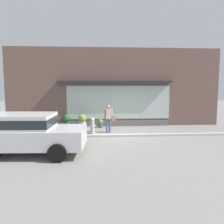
# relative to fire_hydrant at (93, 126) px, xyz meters

# --- Properties ---
(ground_plane) EXTENTS (60.00, 60.00, 0.00)m
(ground_plane) POSITION_rel_fire_hydrant_xyz_m (1.42, -0.61, -0.45)
(ground_plane) COLOR gray
(curb_strip) EXTENTS (14.00, 0.24, 0.12)m
(curb_strip) POSITION_rel_fire_hydrant_xyz_m (1.42, -0.81, -0.39)
(curb_strip) COLOR #B2B2AD
(curb_strip) RESTS_ON ground_plane
(storefront) EXTENTS (14.00, 0.81, 5.10)m
(storefront) POSITION_rel_fire_hydrant_xyz_m (1.43, 2.57, 2.05)
(storefront) COLOR brown
(storefront) RESTS_ON ground_plane
(fire_hydrant) EXTENTS (0.39, 0.35, 0.90)m
(fire_hydrant) POSITION_rel_fire_hydrant_xyz_m (0.00, 0.00, 0.00)
(fire_hydrant) COLOR #B2B2B7
(fire_hydrant) RESTS_ON ground_plane
(pedestrian_with_handbag) EXTENTS (0.67, 0.25, 1.57)m
(pedestrian_with_handbag) POSITION_rel_fire_hydrant_xyz_m (0.91, 0.29, 0.46)
(pedestrian_with_handbag) COLOR #475675
(pedestrian_with_handbag) RESTS_ON ground_plane
(parked_car_silver) EXTENTS (4.44, 2.28, 1.56)m
(parked_car_silver) POSITION_rel_fire_hydrant_xyz_m (-2.49, -3.61, 0.44)
(parked_car_silver) COLOR silver
(parked_car_silver) RESTS_ON ground_plane
(potted_plant_by_entrance) EXTENTS (0.26, 0.26, 1.12)m
(potted_plant_by_entrance) POSITION_rel_fire_hydrant_xyz_m (-3.05, 1.99, 0.09)
(potted_plant_by_entrance) COLOR #9E6042
(potted_plant_by_entrance) RESTS_ON ground_plane
(potted_plant_window_center) EXTENTS (0.51, 0.51, 0.82)m
(potted_plant_window_center) POSITION_rel_fire_hydrant_xyz_m (-1.72, 2.26, -0.01)
(potted_plant_window_center) COLOR #33473D
(potted_plant_window_center) RESTS_ON ground_plane
(potted_plant_low_front) EXTENTS (0.50, 0.50, 0.86)m
(potted_plant_low_front) POSITION_rel_fire_hydrant_xyz_m (-0.67, 1.80, 0.00)
(potted_plant_low_front) COLOR #B7B2A3
(potted_plant_low_front) RESTS_ON ground_plane
(potted_plant_near_hydrant) EXTENTS (0.33, 0.33, 0.53)m
(potted_plant_near_hydrant) POSITION_rel_fire_hydrant_xyz_m (0.47, 1.89, -0.17)
(potted_plant_near_hydrant) COLOR #4C4C51
(potted_plant_near_hydrant) RESTS_ON ground_plane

